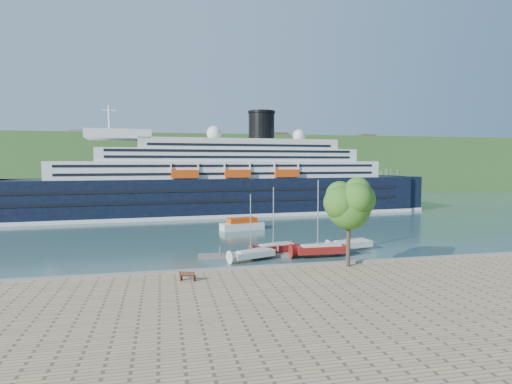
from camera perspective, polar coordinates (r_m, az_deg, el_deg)
name	(u,v)px	position (r m, az deg, el deg)	size (l,w,h in m)	color
ground	(283,275)	(49.75, 3.69, -11.00)	(400.00, 400.00, 0.00)	#284745
far_hillside	(193,164)	(191.62, -8.43, 3.70)	(400.00, 50.00, 24.00)	#345D25
quay_coping	(284,266)	(49.28, 3.76, -9.76)	(220.00, 0.50, 0.30)	slate
cruise_ship	(214,162)	(105.06, -5.58, 3.98)	(114.53, 16.68, 25.72)	black
park_bench	(188,275)	(44.15, -9.08, -10.92)	(1.67, 0.68, 1.07)	#4E2416
promenade_tree	(349,219)	(49.58, 12.25, -3.48)	(6.63, 6.63, 10.98)	#265E18
floating_pontoon	(264,255)	(59.00, 1.04, -8.40)	(17.80, 2.18, 0.40)	slate
sailboat_white_near	(253,229)	(55.86, -0.34, -4.95)	(6.47, 1.80, 8.35)	silver
sailboat_red	(322,220)	(58.55, 8.75, -3.76)	(7.75, 2.15, 10.01)	maroon
sailboat_white_far	(351,219)	(63.52, 12.61, -3.57)	(7.13, 1.98, 9.20)	silver
tender_launch	(242,224)	(81.69, -1.87, -4.25)	(8.33, 2.85, 2.30)	#CB3F0B
sailboat_extra	(276,222)	(59.56, 2.75, -4.08)	(6.96, 1.93, 8.99)	maroon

